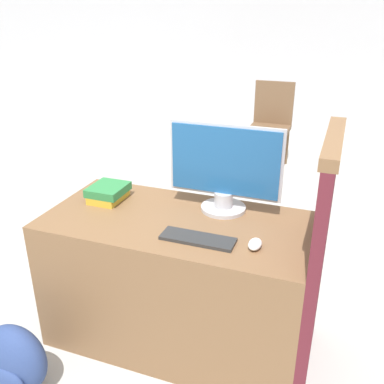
{
  "coord_description": "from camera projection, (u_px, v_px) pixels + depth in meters",
  "views": [
    {
      "loc": [
        0.73,
        -1.43,
        1.72
      ],
      "look_at": [
        0.09,
        0.3,
        0.91
      ],
      "focal_mm": 40.0,
      "sensor_mm": 36.0,
      "label": 1
    }
  ],
  "objects": [
    {
      "name": "ground_plane",
      "position": [
        154.0,
        378.0,
        2.15
      ],
      "size": [
        20.0,
        20.0,
        0.0
      ],
      "primitive_type": "plane",
      "color": "#B2B2AD"
    },
    {
      "name": "wall_back",
      "position": [
        304.0,
        31.0,
        5.98
      ],
      "size": [
        12.0,
        0.06,
        2.8
      ],
      "color": "silver",
      "rests_on": "ground_plane"
    },
    {
      "name": "desk",
      "position": [
        178.0,
        280.0,
        2.3
      ],
      "size": [
        1.35,
        0.67,
        0.73
      ],
      "color": "brown",
      "rests_on": "ground_plane"
    },
    {
      "name": "carrel_divider",
      "position": [
        317.0,
        265.0,
        1.95
      ],
      "size": [
        0.07,
        0.64,
        1.25
      ],
      "color": "#5B1E28",
      "rests_on": "ground_plane"
    },
    {
      "name": "monitor",
      "position": [
        225.0,
        169.0,
        2.16
      ],
      "size": [
        0.59,
        0.24,
        0.46
      ],
      "color": "#B7B7BC",
      "rests_on": "desk"
    },
    {
      "name": "keyboard",
      "position": [
        198.0,
        239.0,
        1.95
      ],
      "size": [
        0.34,
        0.11,
        0.02
      ],
      "color": "#2D2D2D",
      "rests_on": "desk"
    },
    {
      "name": "mouse",
      "position": [
        255.0,
        244.0,
        1.89
      ],
      "size": [
        0.06,
        0.1,
        0.04
      ],
      "color": "white",
      "rests_on": "desk"
    },
    {
      "name": "book_stack",
      "position": [
        108.0,
        192.0,
        2.35
      ],
      "size": [
        0.18,
        0.21,
        0.08
      ],
      "color": "gold",
      "rests_on": "desk"
    },
    {
      "name": "backpack",
      "position": [
        14.0,
        361.0,
        2.02
      ],
      "size": [
        0.33,
        0.23,
        0.37
      ],
      "color": "navy",
      "rests_on": "ground_plane"
    },
    {
      "name": "far_chair",
      "position": [
        271.0,
        121.0,
        4.83
      ],
      "size": [
        0.44,
        0.44,
        0.95
      ],
      "rotation": [
        0.0,
        0.0,
        0.14
      ],
      "color": "brown",
      "rests_on": "ground_plane"
    }
  ]
}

